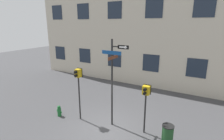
% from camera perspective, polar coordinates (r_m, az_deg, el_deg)
% --- Properties ---
extents(ground_plane, '(60.00, 60.00, 0.00)m').
position_cam_1_polar(ground_plane, '(9.59, -1.56, -18.58)').
color(ground_plane, '#424244').
extents(building_facade, '(24.00, 0.63, 12.79)m').
position_cam_1_polar(building_facade, '(14.75, 13.92, 18.83)').
color(building_facade, beige).
rests_on(building_facade, ground_plane).
extents(street_sign_pole, '(1.41, 0.96, 4.59)m').
position_cam_1_polar(street_sign_pole, '(8.73, 0.38, -2.17)').
color(street_sign_pole, black).
rests_on(street_sign_pole, ground_plane).
extents(pedestrian_signal_left, '(0.35, 0.40, 2.98)m').
position_cam_1_polar(pedestrian_signal_left, '(9.59, -10.93, -3.37)').
color(pedestrian_signal_left, black).
rests_on(pedestrian_signal_left, ground_plane).
extents(pedestrian_signal_right, '(0.39, 0.40, 2.50)m').
position_cam_1_polar(pedestrian_signal_right, '(8.51, 10.97, -8.27)').
color(pedestrian_signal_right, black).
rests_on(pedestrian_signal_right, ground_plane).
extents(fire_hydrant, '(0.37, 0.21, 0.66)m').
position_cam_1_polar(fire_hydrant, '(10.99, -16.85, -12.68)').
color(fire_hydrant, '#196028').
rests_on(fire_hydrant, ground_plane).
extents(trash_bin, '(0.53, 0.53, 0.94)m').
position_cam_1_polar(trash_bin, '(8.70, 17.66, -19.51)').
color(trash_bin, '#1E4723').
rests_on(trash_bin, ground_plane).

